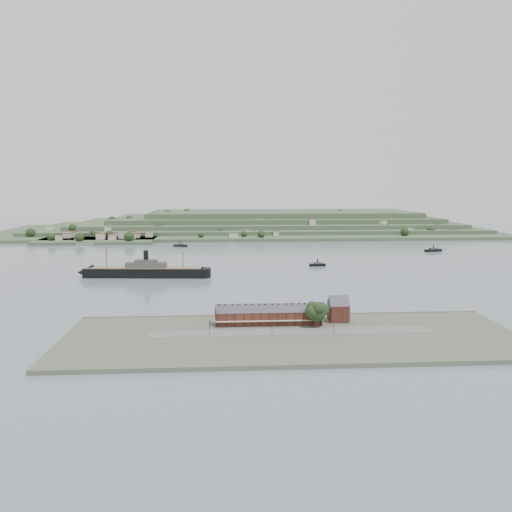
{
  "coord_description": "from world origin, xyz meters",
  "views": [
    {
      "loc": [
        -32.14,
        -418.65,
        73.44
      ],
      "look_at": [
        -4.31,
        30.0,
        9.77
      ],
      "focal_mm": 35.0,
      "sensor_mm": 36.0,
      "label": 1
    }
  ],
  "objects": [
    {
      "name": "ferry_west",
      "position": [
        -86.64,
        186.67,
        1.53
      ],
      "size": [
        17.63,
        8.98,
        6.37
      ],
      "color": "black",
      "rests_on": "ground"
    },
    {
      "name": "near_shore",
      "position": [
        0.0,
        -186.75,
        1.01
      ],
      "size": [
        220.0,
        80.0,
        2.6
      ],
      "color": "#4C5142",
      "rests_on": "ground"
    },
    {
      "name": "gabled_building",
      "position": [
        27.5,
        -164.0,
        8.19
      ],
      "size": [
        10.4,
        10.18,
        14.09
      ],
      "color": "#431F18",
      "rests_on": "ground"
    },
    {
      "name": "tugboat",
      "position": [
        52.19,
        28.91,
        1.64
      ],
      "size": [
        15.19,
        5.08,
        6.72
      ],
      "color": "black",
      "rests_on": "ground"
    },
    {
      "name": "terrace_row",
      "position": [
        -10.0,
        -168.02,
        6.84
      ],
      "size": [
        55.6,
        9.8,
        11.07
      ],
      "color": "#431F18",
      "rests_on": "ground"
    },
    {
      "name": "fig_tree",
      "position": [
        14.03,
        -174.95,
        10.33
      ],
      "size": [
        12.23,
        10.59,
        13.65
      ],
      "color": "#412A1E",
      "rests_on": "ground"
    },
    {
      "name": "steamship",
      "position": [
        -100.67,
        -16.82,
        4.82
      ],
      "size": [
        108.81,
        20.48,
        26.09
      ],
      "color": "black",
      "rests_on": "ground"
    },
    {
      "name": "far_peninsula",
      "position": [
        27.91,
        393.1,
        11.88
      ],
      "size": [
        760.0,
        309.0,
        30.0
      ],
      "color": "#3D5136",
      "rests_on": "ground"
    },
    {
      "name": "ferry_east",
      "position": [
        200.86,
        122.4,
        1.81
      ],
      "size": [
        20.81,
        10.67,
        7.52
      ],
      "color": "black",
      "rests_on": "ground"
    },
    {
      "name": "ground",
      "position": [
        0.0,
        0.0,
        0.0
      ],
      "size": [
        1400.0,
        1400.0,
        0.0
      ],
      "primitive_type": "plane",
      "color": "slate",
      "rests_on": "ground"
    }
  ]
}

